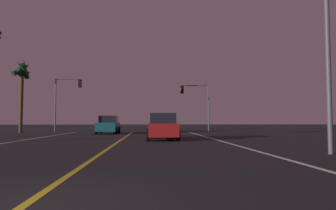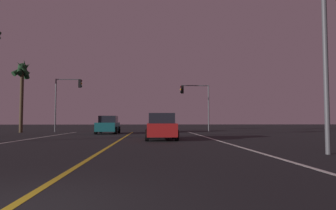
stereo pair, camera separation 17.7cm
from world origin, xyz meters
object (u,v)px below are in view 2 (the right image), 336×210
object	(u,v)px
car_oncoming	(108,125)
traffic_light_near_right	(195,97)
street_lamp_right_near	(311,23)
car_lead_same_lane	(161,127)
traffic_light_near_left	(68,93)
palm_tree_left_far	(22,75)
car_ahead_far	(160,125)

from	to	relation	value
car_oncoming	traffic_light_near_right	world-z (taller)	traffic_light_near_right
car_oncoming	street_lamp_right_near	world-z (taller)	street_lamp_right_near
car_lead_same_lane	traffic_light_near_right	world-z (taller)	traffic_light_near_right
street_lamp_right_near	traffic_light_near_left	bearing A→B (deg)	-56.73
palm_tree_left_far	car_oncoming	bearing A→B (deg)	-19.11
car_oncoming	traffic_light_near_right	bearing A→B (deg)	117.06
traffic_light_near_left	palm_tree_left_far	size ratio (longest dim) A/B	0.75
car_lead_same_lane	street_lamp_right_near	xyz separation A→B (m)	(5.23, -8.82, 4.01)
street_lamp_right_near	car_ahead_far	bearing A→B (deg)	-77.46
traffic_light_near_right	palm_tree_left_far	xyz separation A→B (m)	(-18.50, -1.32, 2.16)
traffic_light_near_right	car_oncoming	bearing A→B (deg)	27.06
traffic_light_near_left	car_oncoming	bearing A→B (deg)	-42.19
car_oncoming	traffic_light_near_left	distance (m)	7.70
car_lead_same_lane	car_ahead_far	size ratio (longest dim) A/B	1.00
traffic_light_near_right	traffic_light_near_left	bearing A→B (deg)	-0.00
car_lead_same_lane	car_ahead_far	bearing A→B (deg)	-1.31
car_ahead_far	car_oncoming	bearing A→B (deg)	127.03
car_oncoming	palm_tree_left_far	size ratio (longest dim) A/B	0.55
car_ahead_far	traffic_light_near_right	distance (m)	5.11
traffic_light_near_right	car_lead_same_lane	bearing A→B (deg)	73.13
traffic_light_near_left	palm_tree_left_far	bearing A→B (deg)	-163.23
traffic_light_near_right	street_lamp_right_near	bearing A→B (deg)	92.36
car_oncoming	palm_tree_left_far	xyz separation A→B (m)	(-9.48, 3.28, 5.27)
car_lead_same_lane	palm_tree_left_far	xyz separation A→B (m)	(-14.22, 12.80, 5.27)
car_lead_same_lane	traffic_light_near_right	size ratio (longest dim) A/B	0.82
car_ahead_far	street_lamp_right_near	xyz separation A→B (m)	(4.92, -22.14, 4.01)
street_lamp_right_near	palm_tree_left_far	bearing A→B (deg)	-48.03
car_oncoming	car_lead_same_lane	xyz separation A→B (m)	(4.74, -9.51, 0.00)
car_oncoming	car_lead_same_lane	bearing A→B (deg)	26.49
car_ahead_far	car_lead_same_lane	bearing A→B (deg)	178.69
car_oncoming	street_lamp_right_near	bearing A→B (deg)	28.53
traffic_light_near_right	street_lamp_right_near	size ratio (longest dim) A/B	0.70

